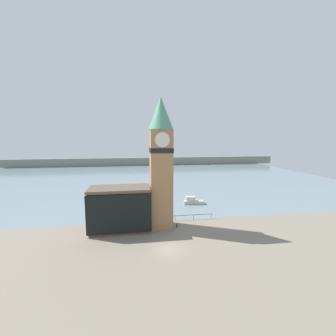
{
  "coord_description": "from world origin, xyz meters",
  "views": [
    {
      "loc": [
        -5.38,
        -33.11,
        17.43
      ],
      "look_at": [
        0.89,
        7.01,
        12.04
      ],
      "focal_mm": 24.0,
      "sensor_mm": 36.0,
      "label": 1
    }
  ],
  "objects_px": {
    "pier_building": "(120,209)",
    "boat_near": "(193,201)",
    "mooring_bollard_near": "(177,225)",
    "clock_tower": "(161,160)"
  },
  "relations": [
    {
      "from": "clock_tower",
      "to": "mooring_bollard_near",
      "type": "distance_m",
      "value": 13.3
    },
    {
      "from": "pier_building",
      "to": "boat_near",
      "type": "bearing_deg",
      "value": 38.15
    },
    {
      "from": "mooring_bollard_near",
      "to": "clock_tower",
      "type": "bearing_deg",
      "value": 165.19
    },
    {
      "from": "pier_building",
      "to": "boat_near",
      "type": "distance_m",
      "value": 23.46
    },
    {
      "from": "pier_building",
      "to": "boat_near",
      "type": "height_order",
      "value": "pier_building"
    },
    {
      "from": "pier_building",
      "to": "mooring_bollard_near",
      "type": "xyz_separation_m",
      "value": [
        10.93,
        -0.49,
        -3.76
      ]
    },
    {
      "from": "clock_tower",
      "to": "mooring_bollard_near",
      "type": "height_order",
      "value": "clock_tower"
    },
    {
      "from": "boat_near",
      "to": "mooring_bollard_near",
      "type": "xyz_separation_m",
      "value": [
        -7.31,
        -14.82,
        -0.34
      ]
    },
    {
      "from": "boat_near",
      "to": "mooring_bollard_near",
      "type": "distance_m",
      "value": 16.53
    },
    {
      "from": "clock_tower",
      "to": "boat_near",
      "type": "height_order",
      "value": "clock_tower"
    }
  ]
}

